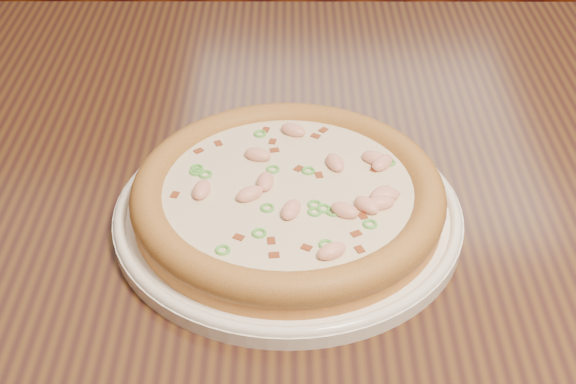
{
  "coord_description": "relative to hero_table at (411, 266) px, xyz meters",
  "views": [
    {
      "loc": [
        -0.38,
        -1.45,
        1.18
      ],
      "look_at": [
        -0.38,
        -0.92,
        0.78
      ],
      "focal_mm": 50.0,
      "sensor_mm": 36.0,
      "label": 1
    }
  ],
  "objects": [
    {
      "name": "ground",
      "position": [
        0.26,
        0.87,
        -0.65
      ],
      "size": [
        9.0,
        9.0,
        0.0
      ],
      "primitive_type": "plane",
      "color": "black"
    },
    {
      "name": "plate",
      "position": [
        -0.12,
        -0.05,
        0.11
      ],
      "size": [
        0.29,
        0.29,
        0.02
      ],
      "color": "white",
      "rests_on": "hero_table"
    },
    {
      "name": "pizza",
      "position": [
        -0.12,
        -0.05,
        0.13
      ],
      "size": [
        0.26,
        0.26,
        0.03
      ],
      "color": "#CE7F40",
      "rests_on": "plate"
    },
    {
      "name": "hero_table",
      "position": [
        0.0,
        0.0,
        0.0
      ],
      "size": [
        1.2,
        0.8,
        0.75
      ],
      "color": "black",
      "rests_on": "ground"
    }
  ]
}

